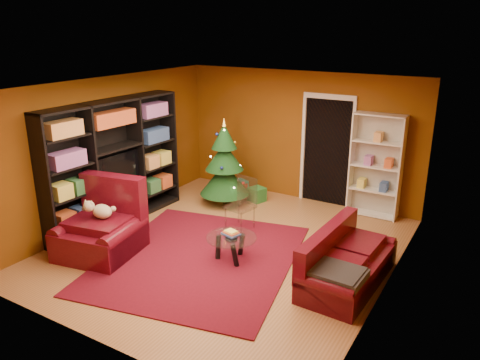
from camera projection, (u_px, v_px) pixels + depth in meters
The scene contains 18 objects.
floor at pixel (227, 249), 7.60m from camera, with size 5.00×5.50×0.05m, color #996438.
ceiling at pixel (226, 84), 6.76m from camera, with size 5.00×5.50×0.05m, color silver.
wall_back at pixel (300, 136), 9.44m from camera, with size 5.00×0.05×2.60m, color brown.
wall_left at pixel (108, 150), 8.40m from camera, with size 0.05×5.50×2.60m, color brown.
wall_right at pixel (394, 202), 5.96m from camera, with size 0.05×5.50×2.60m, color brown.
doorway at pixel (327, 153), 9.19m from camera, with size 1.06×0.60×2.16m, color black, non-canonical shape.
rug at pixel (199, 258), 7.25m from camera, with size 2.80×3.26×0.02m, color maroon.
media_unit at pixel (114, 164), 8.24m from camera, with size 0.45×2.91×2.23m, color black, non-canonical shape.
christmas_tree at pixel (224, 163), 9.21m from camera, with size 0.99×0.99×1.76m, color #113D17, non-canonical shape.
gift_box_teal at pixel (239, 187), 9.99m from camera, with size 0.29×0.29×0.29m, color teal.
gift_box_green at pixel (257, 194), 9.55m from camera, with size 0.29×0.29×0.29m, color #226E2C.
gift_box_red at pixel (240, 189), 9.95m from camera, with size 0.24×0.24×0.24m, color #9A301D.
white_bookshelf at pixel (376, 166), 8.60m from camera, with size 0.92×0.33×1.99m, color white, non-canonical shape.
armchair at pixel (99, 226), 7.26m from camera, with size 1.22×1.22×0.95m, color #4A0916, non-canonical shape.
dog at pixel (102, 211), 7.21m from camera, with size 0.40×0.30×0.31m, color beige, non-canonical shape.
sofa at pixel (349, 258), 6.46m from camera, with size 1.82×0.82×0.78m, color #4A0916, non-canonical shape.
coffee_table at pixel (231, 248), 7.13m from camera, with size 0.78×0.78×0.49m, color gray, non-canonical shape.
acrylic_chair at pixel (240, 207), 8.15m from camera, with size 0.43×0.47×0.84m, color #66605B, non-canonical shape.
Camera 1 is at (3.67, -5.78, 3.46)m, focal length 35.00 mm.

